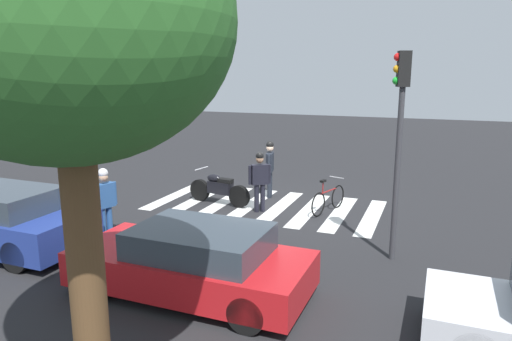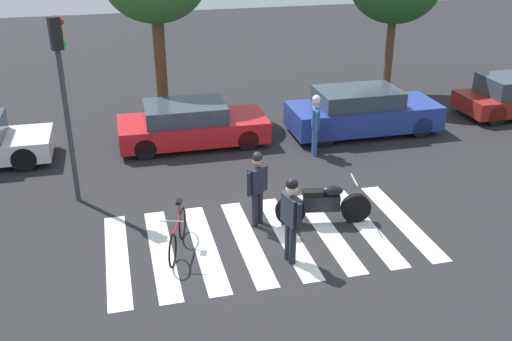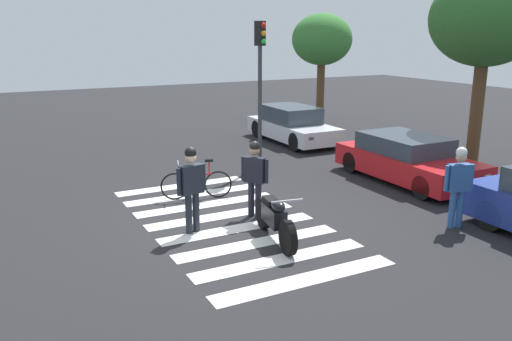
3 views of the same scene
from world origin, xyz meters
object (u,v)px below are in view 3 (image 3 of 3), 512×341
object	(u,v)px
officer_by_motorcycle	(255,174)
pedestrian_bystander	(459,182)
leaning_bicycle	(197,184)
traffic_light_pole	(260,72)
police_motorcycle	(275,218)
car_white_van	(292,125)
officer_on_foot	(191,183)
car_red_convertible	(407,159)

from	to	relation	value
officer_by_motorcycle	pedestrian_bystander	world-z (taller)	pedestrian_bystander
leaning_bicycle	traffic_light_pole	size ratio (longest dim) A/B	0.39
police_motorcycle	officer_by_motorcycle	xyz separation A→B (m)	(-1.43, 0.29, 0.54)
police_motorcycle	officer_by_motorcycle	distance (m)	1.56
officer_by_motorcycle	car_white_van	world-z (taller)	officer_by_motorcycle
leaning_bicycle	pedestrian_bystander	xyz separation A→B (m)	(4.42, 4.18, 0.63)
pedestrian_bystander	car_white_van	world-z (taller)	pedestrian_bystander
officer_on_foot	traffic_light_pole	xyz separation A→B (m)	(-4.15, 3.79, 1.85)
police_motorcycle	officer_by_motorcycle	world-z (taller)	officer_by_motorcycle
officer_by_motorcycle	car_white_van	bearing A→B (deg)	143.14
traffic_light_pole	police_motorcycle	bearing A→B (deg)	-25.02
traffic_light_pole	leaning_bicycle	bearing A→B (deg)	-54.62
leaning_bicycle	officer_by_motorcycle	xyz separation A→B (m)	(1.85, 0.68, 0.62)
officer_on_foot	traffic_light_pole	distance (m)	5.92
pedestrian_bystander	leaning_bicycle	bearing A→B (deg)	-136.63
car_red_convertible	police_motorcycle	bearing A→B (deg)	-68.60
pedestrian_bystander	officer_by_motorcycle	bearing A→B (deg)	-126.30
officer_by_motorcycle	car_white_van	size ratio (longest dim) A/B	0.41
pedestrian_bystander	car_red_convertible	xyz separation A→B (m)	(-3.27, 1.66, -0.40)
leaning_bicycle	traffic_light_pole	bearing A→B (deg)	125.38
officer_on_foot	leaning_bicycle	bearing A→B (deg)	156.53
car_white_van	officer_on_foot	bearing A→B (deg)	-43.41
traffic_light_pole	officer_by_motorcycle	bearing A→B (deg)	-29.43
police_motorcycle	traffic_light_pole	size ratio (longest dim) A/B	0.49
officer_by_motorcycle	car_red_convertible	distance (m)	5.22
officer_on_foot	pedestrian_bystander	bearing A→B (deg)	65.68
car_white_van	officer_by_motorcycle	bearing A→B (deg)	-36.86
leaning_bicycle	officer_by_motorcycle	world-z (taller)	officer_by_motorcycle
officer_by_motorcycle	police_motorcycle	bearing A→B (deg)	-11.45
police_motorcycle	pedestrian_bystander	size ratio (longest dim) A/B	1.21
officer_on_foot	car_red_convertible	bearing A→B (deg)	98.17
pedestrian_bystander	car_red_convertible	bearing A→B (deg)	153.17
officer_by_motorcycle	traffic_light_pole	size ratio (longest dim) A/B	0.40
leaning_bicycle	officer_by_motorcycle	distance (m)	2.07
leaning_bicycle	officer_by_motorcycle	size ratio (longest dim) A/B	0.97
car_red_convertible	car_white_van	bearing A→B (deg)	-179.63
police_motorcycle	pedestrian_bystander	xyz separation A→B (m)	(1.14, 3.79, 0.55)
officer_on_foot	car_red_convertible	xyz separation A→B (m)	(-0.97, 6.75, -0.45)
car_white_van	police_motorcycle	bearing A→B (deg)	-33.21
leaning_bicycle	officer_on_foot	xyz separation A→B (m)	(2.12, -0.92, 0.68)
officer_by_motorcycle	car_white_van	xyz separation A→B (m)	(-6.83, 5.12, -0.37)
officer_by_motorcycle	pedestrian_bystander	size ratio (longest dim) A/B	0.99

